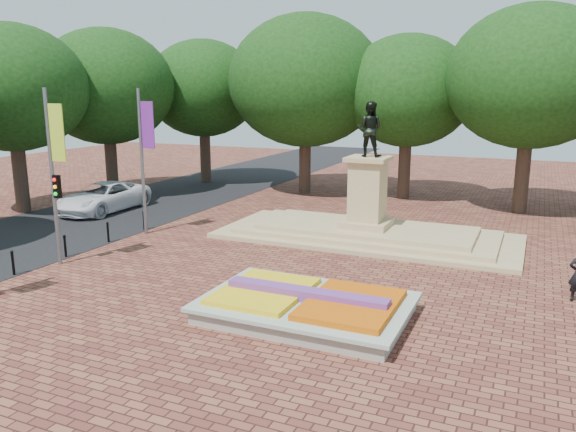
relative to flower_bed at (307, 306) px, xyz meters
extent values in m
plane|color=brown|center=(-1.03, 2.00, -0.38)|extent=(90.00, 90.00, 0.00)
cube|color=black|center=(-16.03, 7.00, -0.37)|extent=(9.00, 90.00, 0.02)
cube|color=gray|center=(-0.03, 0.00, -0.15)|extent=(6.00, 4.00, 0.45)
cube|color=#ABB7A6|center=(-0.03, 0.00, 0.12)|extent=(6.30, 4.30, 0.12)
cube|color=#E0600C|center=(1.42, 0.00, 0.25)|extent=(2.60, 3.40, 0.22)
cube|color=yellow|center=(-1.48, 0.00, 0.24)|extent=(2.60, 3.40, 0.18)
cube|color=#66328A|center=(-0.03, 0.00, 0.34)|extent=(5.20, 0.55, 0.38)
cube|color=tan|center=(-1.03, 10.00, -0.28)|extent=(14.00, 6.00, 0.20)
cube|color=tan|center=(-1.03, 10.00, -0.08)|extent=(12.00, 5.00, 0.20)
cube|color=tan|center=(-1.03, 10.00, 0.12)|extent=(10.00, 4.00, 0.20)
cube|color=tan|center=(-1.03, 10.00, 0.37)|extent=(2.20, 2.20, 0.30)
cube|color=tan|center=(-1.03, 10.00, 1.92)|extent=(1.50, 1.50, 2.80)
cube|color=tan|center=(-1.03, 10.00, 3.42)|extent=(1.90, 1.90, 0.20)
imported|color=black|center=(-1.03, 10.00, 4.77)|extent=(1.22, 0.95, 2.50)
cylinder|color=#33261C|center=(-17.03, 20.00, 1.62)|extent=(0.80, 0.80, 4.00)
ellipsoid|color=black|center=(-17.03, 20.00, 6.32)|extent=(8.80, 8.80, 7.48)
cylinder|color=#33261C|center=(-9.03, 20.00, 1.62)|extent=(0.80, 0.80, 4.00)
ellipsoid|color=black|center=(-9.03, 20.00, 6.32)|extent=(8.80, 8.80, 7.48)
cylinder|color=#33261C|center=(-2.03, 20.00, 1.62)|extent=(0.80, 0.80, 4.00)
ellipsoid|color=black|center=(-2.03, 20.00, 6.32)|extent=(8.80, 8.80, 7.48)
cylinder|color=#33261C|center=(4.97, 20.00, 1.62)|extent=(0.80, 0.80, 4.00)
ellipsoid|color=black|center=(4.97, 20.00, 6.32)|extent=(8.80, 8.80, 7.48)
cylinder|color=#33261C|center=(-20.53, 7.00, 1.54)|extent=(0.80, 0.80, 3.84)
ellipsoid|color=black|center=(-20.53, 7.00, 6.03)|extent=(8.40, 8.40, 7.14)
cylinder|color=#33261C|center=(-20.53, 15.00, 1.54)|extent=(0.80, 0.80, 3.84)
ellipsoid|color=black|center=(-20.53, 15.00, 6.03)|extent=(8.40, 8.40, 7.14)
cylinder|color=slate|center=(-11.23, 1.00, 3.12)|extent=(0.16, 0.16, 7.00)
cube|color=#B0D32A|center=(-10.78, 1.00, 4.92)|extent=(0.70, 0.04, 2.20)
cylinder|color=slate|center=(-11.23, 6.50, 3.12)|extent=(0.16, 0.16, 7.00)
cube|color=#6E218A|center=(-10.78, 6.50, 4.92)|extent=(0.70, 0.04, 2.20)
cube|color=black|center=(-11.03, 1.00, 2.82)|extent=(0.28, 0.18, 0.90)
cylinder|color=black|center=(-11.73, -0.80, 0.07)|extent=(0.10, 0.10, 0.90)
sphere|color=black|center=(-11.73, -0.80, 0.54)|extent=(0.12, 0.12, 0.12)
cylinder|color=black|center=(-11.73, 1.80, 0.07)|extent=(0.10, 0.10, 0.90)
sphere|color=black|center=(-11.73, 1.80, 0.54)|extent=(0.12, 0.12, 0.12)
cylinder|color=black|center=(-11.73, 4.40, 0.07)|extent=(0.10, 0.10, 0.90)
sphere|color=black|center=(-11.73, 4.40, 0.54)|extent=(0.12, 0.12, 0.12)
cylinder|color=black|center=(-11.73, 7.00, 0.07)|extent=(0.10, 0.10, 0.90)
sphere|color=black|center=(-11.73, 7.00, 0.54)|extent=(0.12, 0.12, 0.12)
imported|color=white|center=(-16.75, 9.71, 0.46)|extent=(2.87, 6.07, 1.68)
camera|label=1|loc=(6.13, -15.14, 6.48)|focal=35.00mm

